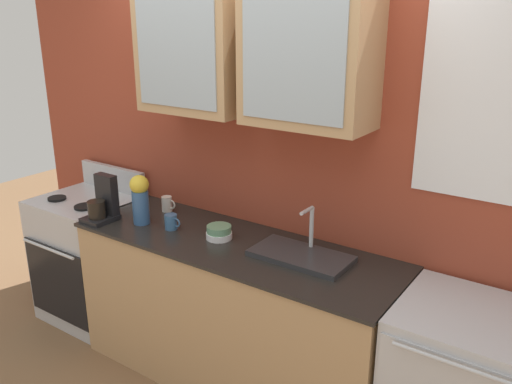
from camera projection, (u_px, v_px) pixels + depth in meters
The scene contains 10 objects.
ground_plane at pixel (235, 377), 3.37m from camera, with size 10.00×10.00×0.00m, color brown.
back_wall_unit at pixel (265, 148), 3.16m from camera, with size 4.17×0.44×2.50m.
counter at pixel (234, 313), 3.22m from camera, with size 2.01×0.66×0.92m.
stove_range at pixel (90, 258), 3.93m from camera, with size 0.67×0.63×1.10m.
sink_faucet at pixel (301, 255), 2.87m from camera, with size 0.54×0.28×0.27m.
bowl_stack at pixel (219, 232), 3.12m from camera, with size 0.15×0.15×0.08m.
vase at pixel (140, 198), 3.30m from camera, with size 0.12×0.12×0.31m.
cup_near_sink at pixel (167, 204), 3.54m from camera, with size 0.11×0.07×0.10m.
cup_near_bowls at pixel (171, 222), 3.25m from camera, with size 0.11×0.08×0.09m.
coffee_maker at pixel (103, 204), 3.38m from camera, with size 0.17×0.20×0.29m.
Camera 1 is at (1.71, -2.24, 2.18)m, focal length 37.49 mm.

